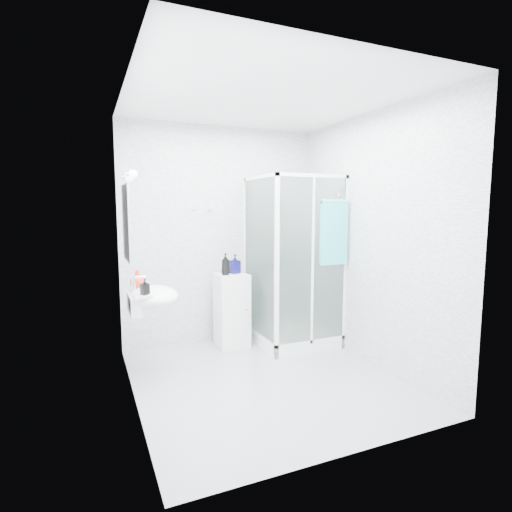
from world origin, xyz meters
name	(u,v)px	position (x,y,z in m)	size (l,w,h in m)	color
room	(266,244)	(0.00, 0.00, 1.30)	(2.40, 2.60, 2.60)	white
shower_enclosure	(290,308)	(0.67, 0.77, 0.45)	(0.90, 0.95, 2.00)	white
wall_basin	(151,297)	(-0.99, 0.45, 0.80)	(0.46, 0.56, 0.35)	white
mirror	(126,223)	(-1.19, 0.45, 1.50)	(0.02, 0.60, 0.70)	white
vanity_lights	(130,176)	(-1.14, 0.45, 1.92)	(0.10, 0.40, 0.08)	silver
wall_hooks	(202,209)	(-0.25, 1.26, 1.62)	(0.23, 0.06, 0.03)	silver
storage_cabinet	(232,310)	(0.03, 1.02, 0.43)	(0.36, 0.38, 0.87)	white
hand_towel	(334,231)	(0.99, 0.36, 1.38)	(0.34, 0.05, 0.72)	#34BEC6
shampoo_bottle_a	(225,264)	(-0.06, 0.98, 0.99)	(0.10, 0.10, 0.25)	black
shampoo_bottle_b	(235,264)	(0.08, 1.05, 0.98)	(0.10, 0.10, 0.23)	#0D0C4C
soap_dispenser_orange	(137,279)	(-1.09, 0.61, 0.95)	(0.14, 0.14, 0.18)	#F6371C
soap_dispenser_black	(145,287)	(-1.06, 0.28, 0.93)	(0.07, 0.07, 0.14)	black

